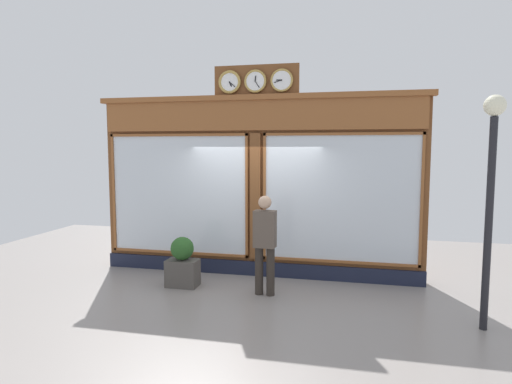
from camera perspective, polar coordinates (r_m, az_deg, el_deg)
ground_plane at (r=6.22m, az=-6.09°, el=-17.80°), size 14.00×14.00×0.00m
shop_facade at (r=8.55m, az=0.19°, el=0.89°), size 6.38×0.42×4.02m
pedestrian at (r=7.42m, az=1.15°, el=-6.32°), size 0.37×0.24×1.69m
street_lamp at (r=6.62m, az=28.14°, el=2.02°), size 0.28×0.28×3.17m
planter_box at (r=8.15m, az=-9.47°, el=-10.29°), size 0.56×0.36×0.48m
planter_shrub at (r=8.04m, az=-9.52°, el=-7.21°), size 0.41×0.41×0.41m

